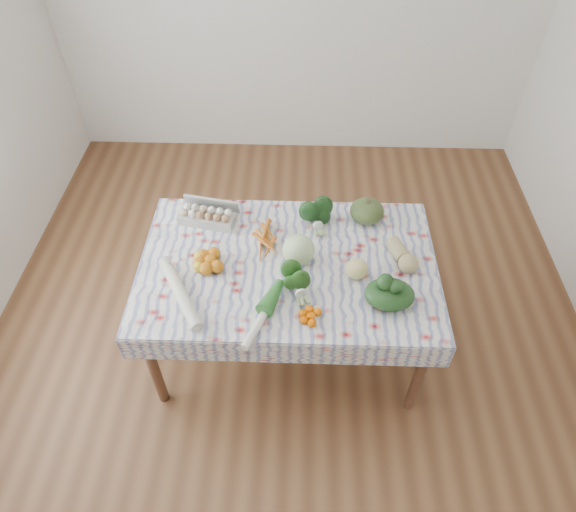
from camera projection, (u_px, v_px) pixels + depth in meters
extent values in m
plane|color=brown|center=(288.00, 340.00, 3.41)|extent=(4.50, 4.50, 0.00)
cube|color=brown|center=(288.00, 267.00, 2.88)|extent=(1.60, 1.00, 0.04)
cylinder|color=brown|center=(154.00, 367.00, 2.87)|extent=(0.06, 0.06, 0.71)
cylinder|color=brown|center=(419.00, 374.00, 2.84)|extent=(0.06, 0.06, 0.71)
cylinder|color=brown|center=(181.00, 253.00, 3.47)|extent=(0.06, 0.06, 0.71)
cylinder|color=brown|center=(400.00, 258.00, 3.44)|extent=(0.06, 0.06, 0.71)
cube|color=silver|center=(288.00, 264.00, 2.86)|extent=(1.66, 1.06, 0.01)
cube|color=#B1B1AB|center=(207.00, 217.00, 3.05)|extent=(0.35, 0.19, 0.09)
cube|color=#C86B1D|center=(260.00, 241.00, 2.95)|extent=(0.27, 0.26, 0.04)
ellipsoid|color=#173B15|center=(316.00, 216.00, 3.02)|extent=(0.19, 0.18, 0.14)
ellipsoid|color=#445628|center=(367.00, 211.00, 3.06)|extent=(0.24, 0.24, 0.13)
sphere|color=#BDDA93|center=(298.00, 250.00, 2.81)|extent=(0.22, 0.22, 0.18)
ellipsoid|color=tan|center=(403.00, 255.00, 2.83)|extent=(0.19, 0.27, 0.11)
cube|color=orange|center=(210.00, 261.00, 2.82)|extent=(0.30, 0.30, 0.08)
ellipsoid|color=#225017|center=(298.00, 284.00, 2.68)|extent=(0.19, 0.19, 0.11)
cube|color=#F76500|center=(311.00, 316.00, 2.58)|extent=(0.19, 0.19, 0.05)
sphere|color=#E5D77D|center=(357.00, 269.00, 2.75)|extent=(0.16, 0.16, 0.12)
ellipsoid|color=#173414|center=(390.00, 294.00, 2.63)|extent=(0.30, 0.26, 0.11)
cylinder|color=silver|center=(182.00, 297.00, 2.65)|extent=(0.29, 0.44, 0.07)
cylinder|color=white|center=(263.00, 316.00, 2.58)|extent=(0.20, 0.41, 0.05)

